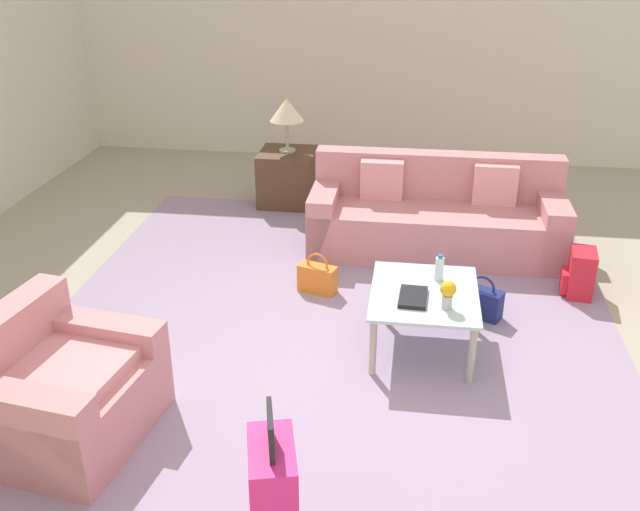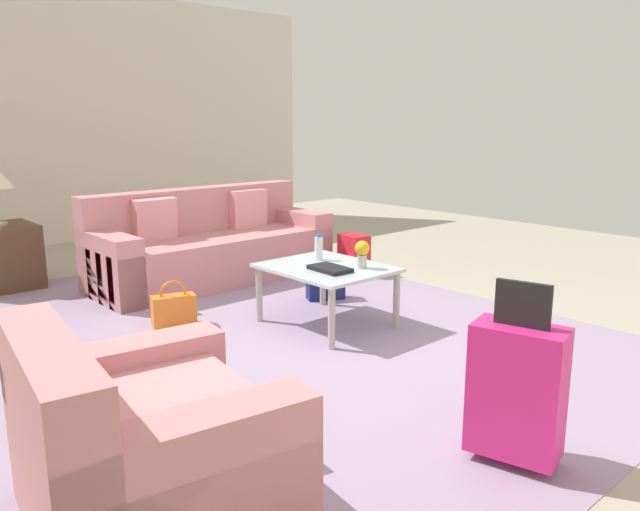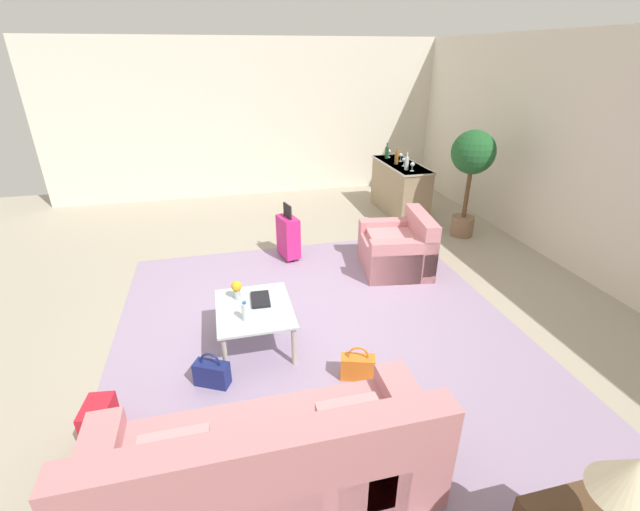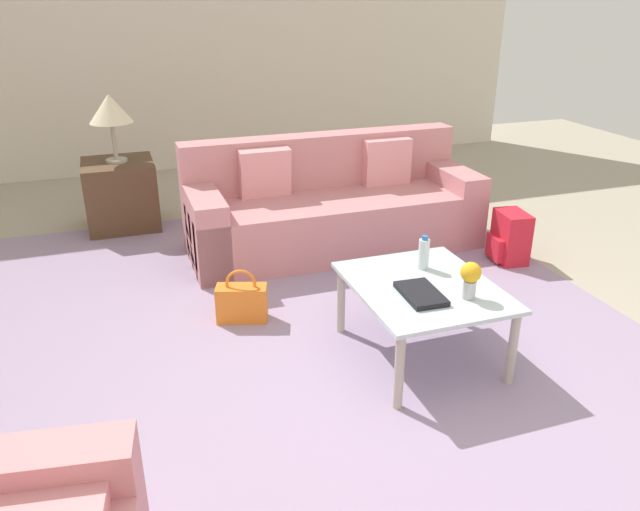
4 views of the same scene
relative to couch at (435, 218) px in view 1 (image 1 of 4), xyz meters
The scene contains 15 objects.
ground_plane 2.29m from the couch, 164.69° to the left, with size 12.00×12.00×0.00m, color #A89E89.
wall_right 3.18m from the couch, 11.81° to the left, with size 0.12×8.00×3.10m, color silver.
area_rug 1.81m from the couch, 153.31° to the left, with size 5.20×4.40×0.01m, color #9984A3.
couch is the anchor object (origin of this frame).
armchair 3.82m from the couch, 143.67° to the left, with size 1.11×1.02×0.81m.
coffee_table 1.80m from the couch, behind, with size 0.91×0.76×0.46m.
water_bottle 1.61m from the couch, behind, with size 0.06×0.06×0.20m.
coffee_table_book 1.93m from the couch, behind, with size 0.31×0.19×0.03m, color black.
flower_vase 2.03m from the couch, behind, with size 0.11×0.11×0.21m.
side_table 1.89m from the couch, 57.77° to the left, with size 0.60×0.60×0.59m, color #513823.
table_lamp 2.03m from the couch, 57.77° to the left, with size 0.36×0.36×0.57m.
suitcase_magenta 3.88m from the couch, 168.09° to the left, with size 0.44×0.31×0.85m.
handbag_orange 1.44m from the couch, 136.89° to the left, with size 0.23×0.35×0.36m.
handbag_navy 1.34m from the couch, 164.19° to the right, with size 0.27×0.35×0.36m.
backpack_red 1.43m from the couch, 123.59° to the right, with size 0.32×0.28×0.40m.
Camera 1 is at (-4.14, -0.38, 2.85)m, focal length 40.00 mm.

